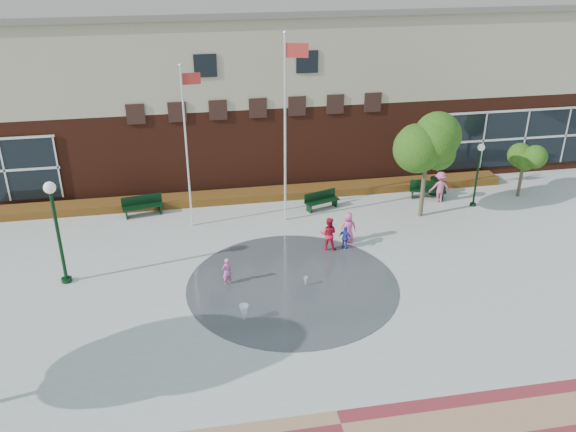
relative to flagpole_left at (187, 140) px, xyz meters
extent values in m
plane|color=#666056|center=(3.66, -9.04, -4.26)|extent=(120.00, 120.00, 0.00)
cube|color=#A8A8A0|center=(3.66, -5.04, -4.26)|extent=(46.00, 18.00, 0.01)
cylinder|color=#383A3D|center=(3.66, -6.04, -4.26)|extent=(8.40, 8.40, 0.01)
cube|color=#4D1F12|center=(3.66, 8.46, -2.01)|extent=(44.00, 10.00, 4.50)
cube|color=tan|center=(3.66, 8.46, 2.49)|extent=(44.00, 10.00, 4.50)
cube|color=slate|center=(3.66, 8.46, 4.79)|extent=(44.40, 10.40, 0.30)
cube|color=black|center=(18.66, 3.44, -2.15)|extent=(10.00, 0.12, 3.19)
cube|color=black|center=(1.16, 3.44, 2.53)|extent=(1.10, 0.10, 1.10)
cube|color=black|center=(6.16, 3.44, 2.53)|extent=(1.10, 0.10, 1.10)
cube|color=#9D180C|center=(3.66, 2.56, -4.26)|extent=(26.00, 1.20, 0.40)
cylinder|color=white|center=(-0.04, 0.00, -0.49)|extent=(0.09, 0.09, 7.54)
sphere|color=white|center=(-0.04, 0.00, 3.32)|extent=(0.15, 0.15, 0.15)
cube|color=#B62B25|center=(0.37, 0.03, 2.72)|extent=(0.83, 0.09, 0.51)
cylinder|color=white|center=(4.41, -0.20, 0.12)|extent=(0.11, 0.11, 8.76)
sphere|color=white|center=(4.41, -0.20, 4.55)|extent=(0.18, 0.18, 0.18)
cube|color=#B62B25|center=(4.90, -0.33, 3.82)|extent=(0.98, 0.29, 0.62)
cylinder|color=black|center=(-5.19, -4.15, -2.31)|extent=(0.14, 0.14, 3.91)
cylinder|color=black|center=(-5.19, -4.15, -4.17)|extent=(0.41, 0.41, 0.18)
sphere|color=silver|center=(-5.19, -4.15, -0.15)|extent=(0.46, 0.46, 0.46)
cylinder|color=black|center=(14.08, -0.29, -2.77)|extent=(0.11, 0.11, 2.98)
cylinder|color=black|center=(14.08, -0.29, -4.19)|extent=(0.32, 0.32, 0.14)
sphere|color=silver|center=(14.08, -0.29, -1.13)|extent=(0.35, 0.35, 0.35)
cube|color=black|center=(-2.35, 1.55, -3.77)|extent=(2.03, 0.89, 0.07)
cube|color=black|center=(-2.39, 1.78, -3.52)|extent=(1.94, 0.41, 0.49)
cube|color=black|center=(6.43, 0.69, -3.81)|extent=(1.86, 1.05, 0.06)
cube|color=black|center=(6.36, 0.90, -3.58)|extent=(1.72, 0.63, 0.45)
cube|color=black|center=(12.13, 0.97, -3.80)|extent=(1.91, 1.06, 0.06)
cube|color=black|center=(12.20, 1.19, -3.57)|extent=(1.76, 0.62, 0.46)
cylinder|color=black|center=(12.72, 1.42, -3.81)|extent=(0.54, 0.54, 0.91)
cylinder|color=black|center=(12.72, 1.42, -3.34)|extent=(0.58, 0.58, 0.05)
cylinder|color=#433828|center=(11.01, -0.93, -2.75)|extent=(0.21, 0.21, 3.03)
cylinder|color=#433828|center=(16.92, 0.38, -3.27)|extent=(0.17, 0.17, 1.99)
cone|color=white|center=(1.50, -8.10, -4.26)|extent=(0.34, 0.34, 0.67)
cone|color=white|center=(4.16, -6.20, -4.26)|extent=(0.18, 0.18, 0.40)
imported|color=pink|center=(1.14, -5.47, -3.67)|extent=(0.51, 0.45, 1.18)
imported|color=red|center=(5.75, -3.42, -3.49)|extent=(0.91, 0.81, 1.55)
imported|color=#E2518D|center=(6.80, -2.87, -3.55)|extent=(0.78, 0.59, 1.43)
imported|color=#2D3BBC|center=(6.50, -3.51, -3.71)|extent=(0.65, 0.64, 1.10)
imported|color=#CE5882|center=(12.55, 0.49, -3.44)|extent=(1.14, 0.76, 1.65)
camera|label=1|loc=(-0.19, -26.22, 8.79)|focal=38.00mm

